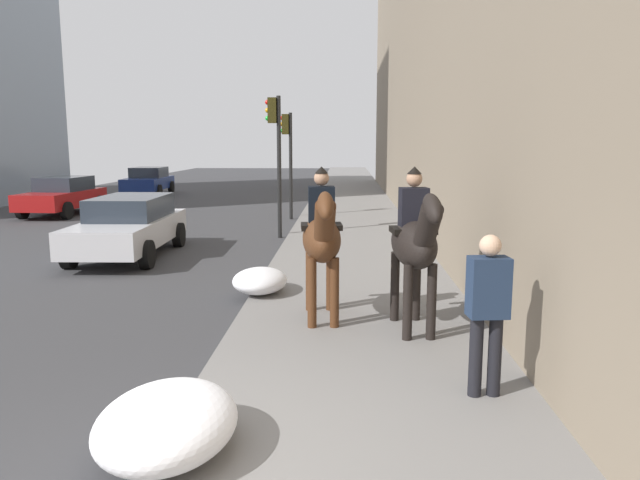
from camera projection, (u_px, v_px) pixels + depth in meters
mounted_horse_near at (322, 237)px, 8.76m from camera, size 2.15×0.70×2.27m
mounted_horse_far at (415, 242)px, 8.23m from camera, size 2.15×0.72×2.29m
pedestrian_greeting at (488, 305)px, 6.13m from camera, size 0.30×0.42×1.70m
car_near_lane at (129, 225)px, 14.48m from camera, size 4.61×2.03×1.44m
car_mid_lane at (63, 195)px, 22.76m from camera, size 4.18×2.04×1.44m
car_far_lane at (148, 181)px, 31.52m from camera, size 4.16×2.12×1.44m
traffic_light_near_curb at (276, 144)px, 16.96m from camera, size 0.20×0.44×4.02m
traffic_light_far_curb at (288, 148)px, 21.20m from camera, size 0.20×0.44×3.76m
snow_pile_near at (167, 423)px, 5.09m from camera, size 1.53×1.18×0.53m
snow_pile_far at (260, 281)px, 10.55m from camera, size 1.24×0.95×0.43m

